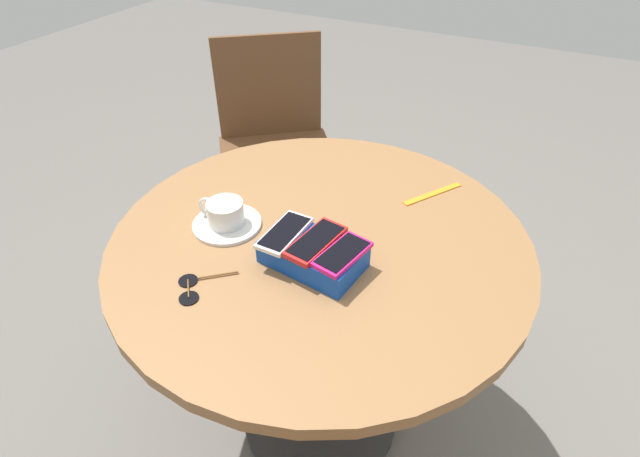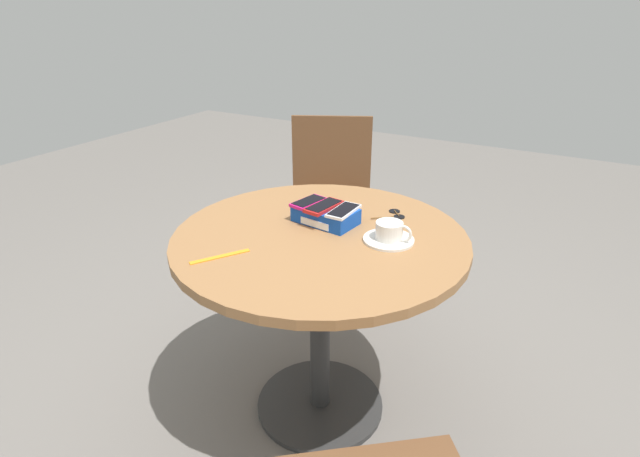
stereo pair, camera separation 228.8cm
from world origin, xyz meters
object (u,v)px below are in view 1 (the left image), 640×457
lanyard_strap (433,194)px  phone_red (316,241)px  sunglasses (192,288)px  saucer (227,224)px  chair_near_window (276,149)px  round_table (320,280)px  phone_white (285,233)px  coffee_cup (224,212)px  phone_box (313,254)px  phone_magenta (342,254)px

lanyard_strap → phone_red: bearing=68.3°
sunglasses → phone_red: bearing=-136.1°
saucer → chair_near_window: bearing=-66.0°
round_table → phone_red: size_ratio=6.17×
phone_white → chair_near_window: 0.98m
phone_white → saucer: 0.18m
round_table → saucer: bearing=16.7°
coffee_cup → sunglasses: (-0.06, 0.20, -0.03)m
chair_near_window → saucer: bearing=114.0°
phone_box → phone_red: size_ratio=1.43×
phone_red → coffee_cup: (0.24, -0.02, -0.02)m
round_table → phone_magenta: 0.24m
coffee_cup → chair_near_window: size_ratio=0.13×
phone_red → chair_near_window: (0.58, -0.78, -0.31)m
phone_red → saucer: bearing=-5.6°
phone_white → saucer: phone_white is taller
phone_box → sunglasses: (0.18, 0.17, -0.02)m
saucer → lanyard_strap: 0.51m
saucer → coffee_cup: coffee_cup is taller
phone_magenta → phone_red: (0.06, -0.01, 0.00)m
phone_white → sunglasses: size_ratio=1.13×
phone_magenta → chair_near_window: 1.07m
phone_box → saucer: size_ratio=1.38×
round_table → phone_magenta: phone_magenta is taller
phone_magenta → saucer: phone_magenta is taller
phone_box → lanyard_strap: bearing=-112.0°
phone_magenta → sunglasses: phone_magenta is taller
phone_red → sunglasses: 0.26m
phone_red → phone_white: 0.07m
phone_white → saucer: bearing=-8.6°
lanyard_strap → chair_near_window: (0.72, -0.42, -0.26)m
phone_box → phone_red: phone_red is taller
phone_red → chair_near_window: size_ratio=0.18×
saucer → lanyard_strap: bearing=-138.7°
saucer → chair_near_window: size_ratio=0.18×
coffee_cup → sunglasses: bearing=106.8°
phone_white → sunglasses: 0.21m
sunglasses → chair_near_window: bearing=-67.6°
round_table → lanyard_strap: 0.35m
phone_box → coffee_cup: (0.24, -0.03, 0.01)m
coffee_cup → lanyard_strap: bearing=-138.9°
chair_near_window → round_table: bearing=128.0°
coffee_cup → phone_white: bearing=171.5°
phone_magenta → lanyard_strap: phone_magenta is taller
phone_white → sunglasses: phone_white is taller
phone_white → lanyard_strap: phone_white is taller
phone_box → phone_red: 0.03m
lanyard_strap → sunglasses: sunglasses is taller
lanyard_strap → chair_near_window: chair_near_window is taller
phone_box → chair_near_window: (0.57, -0.79, -0.28)m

